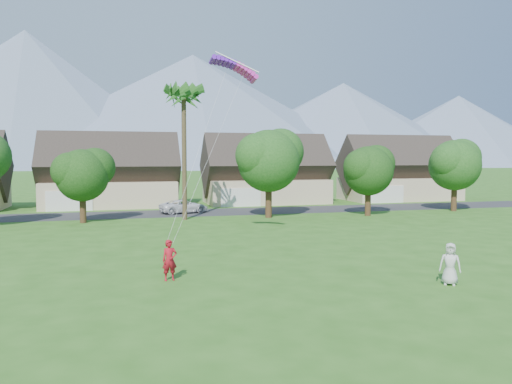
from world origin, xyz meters
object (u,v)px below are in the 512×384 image
object	(u,v)px
kite_flyer	(170,260)
parafoil_kite	(235,66)
watcher	(450,264)
parked_car	(184,206)

from	to	relation	value
kite_flyer	parafoil_kite	xyz separation A→B (m)	(4.82, 7.45, 10.56)
watcher	kite_flyer	bearing A→B (deg)	-162.43
kite_flyer	parked_car	distance (m)	28.69
parked_car	parafoil_kite	xyz separation A→B (m)	(0.90, -20.98, 10.83)
parked_car	watcher	bearing A→B (deg)	179.96
kite_flyer	parked_car	xyz separation A→B (m)	(3.93, 28.42, -0.27)
parafoil_kite	watcher	bearing A→B (deg)	-54.73
watcher	parafoil_kite	bearing A→B (deg)	158.87
watcher	parked_car	bearing A→B (deg)	140.36
kite_flyer	parafoil_kite	world-z (taller)	parafoil_kite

